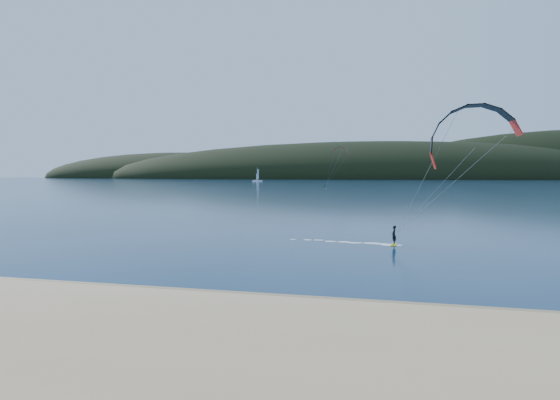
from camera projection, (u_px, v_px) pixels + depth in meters
name	position (u px, v px, depth m)	size (l,w,h in m)	color
ground	(187.00, 323.00, 21.89)	(1800.00, 1800.00, 0.00)	#071E39
wet_sand	(223.00, 297.00, 26.25)	(220.00, 2.50, 0.10)	#80674A
headland	(397.00, 179.00, 743.83)	(1200.00, 310.00, 140.00)	black
kitesurfer_near	(469.00, 152.00, 40.42)	(21.09, 6.82, 12.06)	yellow
kitesurfer_far	(340.00, 155.00, 220.56)	(12.11, 6.61, 18.66)	yellow
sailboat	(257.00, 181.00, 441.40)	(9.37, 5.87, 13.07)	white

